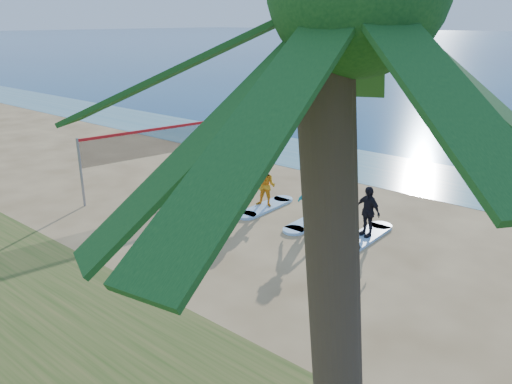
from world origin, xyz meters
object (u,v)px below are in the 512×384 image
Objects in this scene: boat_offshore_a at (407,58)px; student_2 at (266,186)px; surfboard_0 at (189,185)px; surfboard_4 at (366,236)px; surfboard_1 at (225,195)px; student_3 at (313,196)px; student_0 at (188,166)px; surfboard_2 at (265,207)px; student_4 at (368,211)px; surfboard_3 at (312,221)px; volleyball_net at (189,137)px; student_1 at (225,174)px.

boat_offshore_a is 5.02× the size of student_2.
surfboard_4 is at bearing 0.00° from surfboard_0.
boat_offshore_a is 3.44× the size of surfboard_1.
student_2 is at bearing 0.00° from surfboard_1.
student_2 is 0.91× the size of student_3.
student_3 reaches higher than student_2.
boat_offshore_a is 76.86m from student_0.
student_2 reaches higher than surfboard_2.
surfboard_0 is 7.97m from surfboard_4.
surfboard_1 is at bearing 180.00° from surfboard_2.
surfboard_2 and surfboard_4 have the same top height.
student_4 is (7.97, 0.00, 0.05)m from student_0.
student_3 is (3.98, 0.00, 0.87)m from surfboard_1.
surfboard_3 is at bearing -66.26° from boat_offshore_a.
student_4 is (8.27, -0.39, -1.02)m from volleyball_net.
student_2 is at bearing 180.00° from surfboard_3.
boat_offshore_a is at bearing 86.31° from student_1.
surfboard_1 is at bearing 180.00° from surfboard_4.
student_0 reaches higher than surfboard_3.
surfboard_0 is 1.40× the size of student_1.
surfboard_4 is (7.97, 0.00, -0.79)m from student_0.
surfboard_2 is (1.99, 0.00, 0.00)m from surfboard_1.
student_1 is 0.72× the size of surfboard_3.
student_0 is at bearing 157.41° from student_1.
surfboard_3 is at bearing 0.00° from student_3.
student_4 is (0.00, 0.00, 0.84)m from surfboard_4.
student_0 is at bearing 180.00° from surfboard_1.
student_2 is at bearing -22.59° from student_1.
surfboard_4 is at bearing 0.00° from student_4.
surfboard_3 is at bearing 0.00° from surfboard_0.
student_4 is (1.99, 0.00, -0.03)m from student_3.
boat_offshore_a is at bearing 110.28° from surfboard_2.
boat_offshore_a is (-22.80, 72.91, -1.90)m from volleyball_net.
student_1 is (25.09, -73.30, 0.88)m from boat_offshore_a.
volleyball_net is 5.97× the size of student_0.
student_1 is 3.98m from student_3.
surfboard_1 is at bearing -69.00° from boat_offshore_a.
student_0 is 5.98m from student_3.
student_2 is (3.98, 0.00, 0.80)m from surfboard_0.
volleyball_net is 6.37m from student_3.
volleyball_net is at bearing 174.78° from surfboard_2.
student_0 is 0.94× the size of student_4.
surfboard_3 is at bearing -17.64° from student_2.
surfboard_3 is (3.98, 0.00, -0.83)m from student_1.
student_1 is at bearing 177.01° from student_3.
student_1 is at bearing -69.00° from boat_offshore_a.
boat_offshore_a is at bearing 107.36° from volleyball_net.
student_3 is 1.99m from student_4.
volleyball_net is 5.92× the size of student_2.
student_3 is at bearing 180.00° from surfboard_4.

